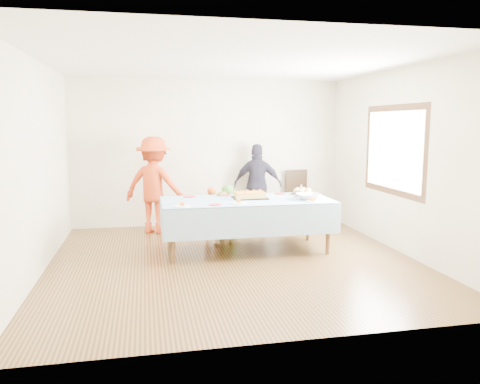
% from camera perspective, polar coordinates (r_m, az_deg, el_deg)
% --- Properties ---
extents(ground, '(5.00, 5.00, 0.00)m').
position_cam_1_polar(ground, '(6.59, -0.75, -8.35)').
color(ground, '#412612').
rests_on(ground, ground).
extents(room_walls, '(5.04, 5.04, 2.72)m').
position_cam_1_polar(room_walls, '(6.33, -0.31, 7.24)').
color(room_walls, beige).
rests_on(room_walls, ground).
extents(party_table, '(2.50, 1.10, 0.78)m').
position_cam_1_polar(party_table, '(6.93, 0.83, -1.36)').
color(party_table, '#52371C').
rests_on(party_table, ground).
extents(birthday_cake, '(0.51, 0.39, 0.09)m').
position_cam_1_polar(birthday_cake, '(7.03, 1.20, -0.42)').
color(birthday_cake, black).
rests_on(birthday_cake, party_table).
extents(rolls_tray, '(0.38, 0.38, 0.11)m').
position_cam_1_polar(rolls_tray, '(7.39, 7.61, -0.02)').
color(rolls_tray, black).
rests_on(rolls_tray, party_table).
extents(punch_bowl, '(0.35, 0.35, 0.09)m').
position_cam_1_polar(punch_bowl, '(7.00, 8.32, -0.54)').
color(punch_bowl, silver).
rests_on(punch_bowl, party_table).
extents(party_hat, '(0.09, 0.09, 0.15)m').
position_cam_1_polar(party_hat, '(7.62, 7.47, 0.44)').
color(party_hat, white).
rests_on(party_hat, party_table).
extents(fork_pile, '(0.24, 0.18, 0.07)m').
position_cam_1_polar(fork_pile, '(6.98, 6.79, -0.62)').
color(fork_pile, white).
rests_on(fork_pile, party_table).
extents(plate_red_far_a, '(0.19, 0.19, 0.01)m').
position_cam_1_polar(plate_red_far_a, '(7.19, -6.17, -0.57)').
color(plate_red_far_a, red).
rests_on(plate_red_far_a, party_table).
extents(plate_red_far_b, '(0.19, 0.19, 0.01)m').
position_cam_1_polar(plate_red_far_b, '(7.30, -1.92, -0.39)').
color(plate_red_far_b, red).
rests_on(plate_red_far_b, party_table).
extents(plate_red_far_c, '(0.18, 0.18, 0.01)m').
position_cam_1_polar(plate_red_far_c, '(7.34, 1.02, -0.33)').
color(plate_red_far_c, red).
rests_on(plate_red_far_c, party_table).
extents(plate_red_far_d, '(0.16, 0.16, 0.01)m').
position_cam_1_polar(plate_red_far_d, '(7.48, 4.82, -0.20)').
color(plate_red_far_d, red).
rests_on(plate_red_far_d, party_table).
extents(plate_red_near, '(0.17, 0.17, 0.01)m').
position_cam_1_polar(plate_red_near, '(6.46, -3.08, -1.54)').
color(plate_red_near, red).
rests_on(plate_red_near, party_table).
extents(plate_white_left, '(0.23, 0.23, 0.01)m').
position_cam_1_polar(plate_white_left, '(6.38, -7.07, -1.71)').
color(plate_white_left, white).
rests_on(plate_white_left, party_table).
extents(plate_white_mid, '(0.23, 0.23, 0.01)m').
position_cam_1_polar(plate_white_mid, '(6.58, -0.16, -1.35)').
color(plate_white_mid, white).
rests_on(plate_white_mid, party_table).
extents(plate_white_right, '(0.22, 0.22, 0.01)m').
position_cam_1_polar(plate_white_right, '(6.80, 8.88, -1.12)').
color(plate_white_right, white).
rests_on(plate_white_right, party_table).
extents(dining_chair, '(0.47, 0.47, 1.01)m').
position_cam_1_polar(dining_chair, '(9.06, 7.12, -0.18)').
color(dining_chair, black).
rests_on(dining_chair, ground).
extents(toddler_left, '(0.35, 0.27, 0.86)m').
position_cam_1_polar(toddler_left, '(7.77, -3.52, -2.52)').
color(toddler_left, '#D9571B').
rests_on(toddler_left, ground).
extents(toddler_mid, '(0.50, 0.39, 0.89)m').
position_cam_1_polar(toddler_mid, '(7.78, -1.50, -2.39)').
color(toddler_mid, '#407F2A').
rests_on(toddler_mid, ground).
extents(toddler_right, '(0.50, 0.45, 0.84)m').
position_cam_1_polar(toddler_right, '(7.34, -2.42, -3.23)').
color(toddler_right, tan).
rests_on(toddler_right, ground).
extents(adult_left, '(1.24, 1.01, 1.67)m').
position_cam_1_polar(adult_left, '(8.24, -10.41, 0.85)').
color(adult_left, '#C63E18').
rests_on(adult_left, ground).
extents(adult_right, '(0.97, 0.64, 1.52)m').
position_cam_1_polar(adult_right, '(8.72, 2.16, 0.88)').
color(adult_right, '#2C2A3A').
rests_on(adult_right, ground).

